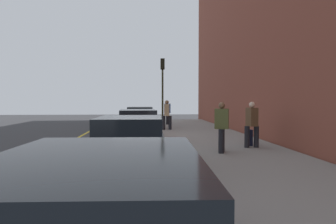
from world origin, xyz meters
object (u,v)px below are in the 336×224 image
Objects in this scene: parked_car_black at (131,146)px; parked_car_white at (140,118)px; parked_car_red at (138,126)px; traffic_light_pole at (163,81)px; pedestrian_blue_coat at (167,112)px; pedestrian_tan_coat at (167,114)px; rolling_suitcase at (249,137)px; pedestrian_brown_coat at (252,123)px; pedestrian_olive_coat at (222,126)px.

parked_car_black is 0.95× the size of parked_car_white.
traffic_light_pole is at bearing -14.21° from parked_car_red.
pedestrian_tan_coat is (-4.30, 0.33, 0.01)m from pedestrian_blue_coat.
traffic_light_pole is at bearing -109.62° from parked_car_white.
pedestrian_blue_coat reaches higher than rolling_suitcase.
pedestrian_tan_coat is (-1.89, -1.68, 0.35)m from parked_car_white.
pedestrian_brown_coat is 0.38× the size of traffic_light_pole.
parked_car_white is at bearing 27.00° from rolling_suitcase.
pedestrian_brown_coat reaches higher than rolling_suitcase.
pedestrian_blue_coat is at bearing -12.80° from parked_car_red.
parked_car_black and parked_car_white have the same top height.
rolling_suitcase is at bearing -160.12° from traffic_light_pole.
pedestrian_blue_coat is 3.65m from traffic_light_pole.
pedestrian_tan_coat is (10.77, -1.68, 0.35)m from parked_car_black.
parked_car_red is 1.09× the size of parked_car_white.
parked_car_white is 9.87m from rolling_suitcase.
parked_car_black is 6.34m from parked_car_red.
parked_car_red is at bearing 159.54° from pedestrian_tan_coat.
pedestrian_tan_coat is at bearing 22.06° from rolling_suitcase.
pedestrian_blue_coat is 11.49m from rolling_suitcase.
pedestrian_blue_coat is 4.31m from pedestrian_tan_coat.
pedestrian_brown_coat is at bearing -161.72° from traffic_light_pole.
pedestrian_blue_coat is at bearing 12.42° from rolling_suitcase.
parked_car_red is 6.32m from parked_car_white.
parked_car_white is at bearing 16.17° from pedestrian_olive_coat.
traffic_light_pole is at bearing 19.88° from rolling_suitcase.
pedestrian_olive_coat is at bearing -143.50° from parked_car_red.
parked_car_black is at bearing 179.75° from parked_car_red.
parked_car_red is 2.66× the size of pedestrian_tan_coat.
pedestrian_tan_coat is 7.47m from rolling_suitcase.
parked_car_white is at bearing 0.25° from parked_car_red.
parked_car_black is 15.21m from pedestrian_blue_coat.
pedestrian_tan_coat is (4.43, -1.65, 0.35)m from parked_car_red.
pedestrian_blue_coat is at bearing 4.42° from pedestrian_olive_coat.
parked_car_black is 2.42× the size of pedestrian_olive_coat.
pedestrian_tan_coat is at bearing -20.46° from parked_car_red.
pedestrian_brown_coat is 1.75× the size of rolling_suitcase.
pedestrian_tan_coat reaches higher than parked_car_red.
parked_car_white is 2.55× the size of pedestrian_olive_coat.
traffic_light_pole is (12.13, -1.49, 2.44)m from parked_car_black.
pedestrian_olive_coat is (-4.01, -2.97, 0.31)m from parked_car_red.
pedestrian_olive_coat reaches higher than parked_car_black.
parked_car_red is 2.78× the size of pedestrian_olive_coat.
pedestrian_brown_coat reaches higher than parked_car_white.
pedestrian_blue_coat is (8.73, -1.98, 0.34)m from parked_car_red.
parked_car_black is at bearing 171.13° from pedestrian_tan_coat.
pedestrian_tan_coat is 0.40× the size of traffic_light_pole.
parked_car_black reaches higher than rolling_suitcase.
parked_car_black is 2.34× the size of pedestrian_blue_coat.
parked_car_red is 8.96m from pedestrian_blue_coat.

